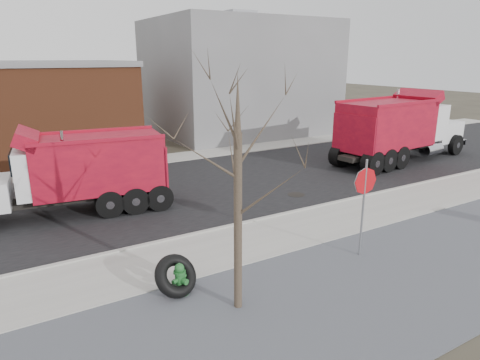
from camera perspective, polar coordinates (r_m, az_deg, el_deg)
ground at (r=13.62m, az=5.83°, el=-7.66°), size 120.00×120.00×0.00m
gravel_verge at (r=11.31m, az=16.72°, el=-13.47°), size 60.00×5.00×0.03m
sidewalk at (r=13.79m, az=5.21°, el=-7.19°), size 60.00×2.50×0.06m
curb at (r=14.77m, az=2.25°, el=-5.41°), size 60.00×0.15×0.11m
road at (r=18.72m, az=-5.69°, el=-0.92°), size 60.00×9.40×0.02m
far_sidewalk at (r=23.83m, az=-11.58°, el=2.59°), size 60.00×2.00×0.06m
building_grey at (r=32.50m, az=-0.22°, el=13.53°), size 12.00×10.00×8.00m
bare_tree at (r=8.80m, az=-0.29°, el=1.80°), size 3.20×3.20×5.20m
fire_hydrant at (r=10.50m, az=-8.00°, el=-13.10°), size 0.46×0.45×0.81m
truck_tire at (r=10.50m, az=-8.57°, el=-12.52°), size 1.23×1.08×1.02m
stop_sign at (r=12.20m, az=16.25°, el=-1.48°), size 0.77×0.06×2.82m
dump_truck_red_a at (r=24.53m, az=20.57°, el=6.71°), size 9.35×3.37×3.72m
dump_truck_red_b at (r=16.20m, az=-21.41°, el=1.19°), size 7.53×3.00×3.15m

